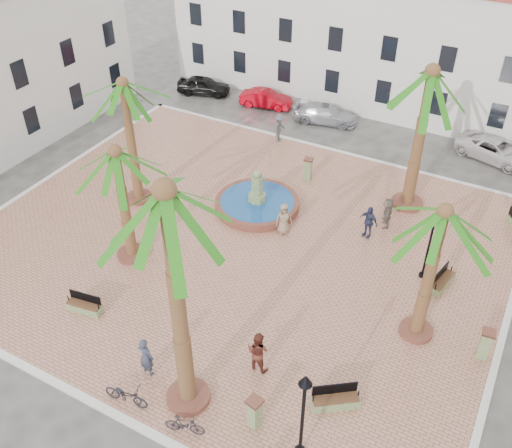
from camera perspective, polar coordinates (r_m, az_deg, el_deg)
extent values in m
plane|color=#56544F|center=(29.29, -1.72, -1.93)|extent=(120.00, 120.00, 0.00)
cube|color=tan|center=(29.24, -1.72, -1.81)|extent=(26.00, 22.00, 0.15)
cube|color=silver|center=(37.49, 6.77, 7.55)|extent=(26.30, 0.30, 0.16)
cube|color=silver|center=(23.38, -15.91, -16.83)|extent=(26.30, 0.30, 0.16)
cube|color=silver|center=(26.87, 23.48, -10.03)|extent=(0.30, 22.30, 0.16)
cube|color=silver|center=(36.41, -19.80, 4.47)|extent=(0.30, 22.30, 0.16)
cube|color=white|center=(43.50, 12.09, 17.71)|extent=(30.00, 7.00, 9.00)
cube|color=black|center=(46.65, -5.79, 16.62)|extent=(1.00, 0.12, 1.60)
cube|color=black|center=(44.77, -1.62, 15.89)|extent=(1.00, 0.12, 1.60)
cube|color=black|center=(43.14, 2.86, 15.01)|extent=(1.00, 0.12, 1.60)
cube|color=black|center=(41.79, 7.61, 13.98)|extent=(1.00, 0.12, 1.60)
cube|color=black|center=(40.73, 12.60, 12.78)|extent=(1.00, 0.12, 1.60)
cube|color=black|center=(40.00, 17.76, 11.42)|extent=(1.00, 0.12, 1.60)
cube|color=black|center=(39.61, 23.01, 9.94)|extent=(1.00, 0.12, 1.60)
cube|color=black|center=(45.69, -6.04, 20.14)|extent=(1.00, 0.12, 1.60)
cube|color=black|center=(43.77, -1.69, 19.55)|extent=(1.00, 0.12, 1.60)
cube|color=black|center=(42.10, 2.99, 18.80)|extent=(1.00, 0.12, 1.60)
cube|color=black|center=(40.71, 7.97, 17.85)|extent=(1.00, 0.12, 1.60)
cube|color=black|center=(39.63, 13.20, 16.71)|extent=(1.00, 0.12, 1.60)
cube|color=black|center=(38.87, 18.60, 15.38)|extent=(1.00, 0.12, 1.60)
cube|color=black|center=(38.47, 24.10, 13.87)|extent=(1.00, 0.12, 1.60)
cube|color=black|center=(38.63, -21.56, 9.63)|extent=(0.12, 1.00, 1.60)
cube|color=black|center=(40.99, -17.55, 12.10)|extent=(0.12, 1.00, 1.60)
cube|color=black|center=(43.59, -13.93, 14.23)|extent=(0.12, 1.00, 1.60)
cube|color=black|center=(37.46, -22.61, 13.67)|extent=(0.12, 1.00, 1.60)
cube|color=black|center=(39.89, -18.36, 15.97)|extent=(0.12, 1.00, 1.60)
cube|color=black|center=(42.56, -14.55, 17.93)|extent=(0.12, 1.00, 1.60)
cylinder|color=brown|center=(31.42, 0.12, 2.03)|extent=(4.63, 4.63, 0.44)
cylinder|color=#194C8C|center=(31.31, 0.12, 2.32)|extent=(4.08, 4.08, 0.07)
cylinder|color=#788E58|center=(31.29, 0.12, 2.36)|extent=(0.99, 0.99, 0.88)
cylinder|color=#788E58|center=(30.80, 0.12, 3.70)|extent=(0.66, 0.66, 1.32)
sphere|color=#788E58|center=(30.35, 0.12, 5.00)|extent=(0.49, 0.49, 0.49)
cylinder|color=brown|center=(32.83, -11.58, 2.66)|extent=(1.44, 1.44, 0.22)
cylinder|color=brown|center=(31.04, -12.37, 7.93)|extent=(0.47, 0.47, 6.71)
sphere|color=brown|center=(29.59, -13.24, 13.59)|extent=(0.63, 0.63, 0.63)
cylinder|color=brown|center=(28.89, -12.26, -2.90)|extent=(1.49, 1.49, 0.22)
cylinder|color=brown|center=(27.12, -13.06, 1.87)|extent=(0.48, 0.48, 5.68)
sphere|color=brown|center=(25.63, -13.93, 7.06)|extent=(0.65, 0.65, 0.65)
cylinder|color=brown|center=(22.64, -6.77, -16.74)|extent=(1.67, 1.67, 0.25)
cylinder|color=brown|center=(19.02, -7.80, -8.27)|extent=(0.54, 0.54, 9.25)
sphere|color=brown|center=(16.08, -9.16, 3.37)|extent=(0.73, 0.73, 0.73)
cylinder|color=brown|center=(25.52, 15.69, -10.20)|extent=(1.42, 1.42, 0.21)
cylinder|color=brown|center=(23.36, 16.97, -4.88)|extent=(0.46, 0.46, 6.15)
sphere|color=brown|center=(21.51, 18.41, 1.22)|extent=(0.62, 0.62, 0.62)
cylinder|color=brown|center=(32.78, 14.84, 2.09)|extent=(1.72, 1.72, 0.26)
cylinder|color=brown|center=(30.79, 15.97, 8.01)|extent=(0.56, 0.56, 7.52)
sphere|color=brown|center=(29.23, 17.24, 14.43)|extent=(0.75, 0.75, 0.75)
cube|color=#788E58|center=(26.52, -16.77, -8.01)|extent=(1.70, 0.74, 0.37)
cube|color=#56351E|center=(26.38, -16.85, -7.69)|extent=(1.60, 0.68, 0.05)
cube|color=black|center=(26.32, -16.71, -7.02)|extent=(1.54, 0.28, 0.46)
cylinder|color=black|center=(26.70, -18.27, -7.06)|extent=(0.05, 0.05, 0.27)
cylinder|color=black|center=(25.92, -15.48, -7.99)|extent=(0.05, 0.05, 0.27)
cube|color=#788E58|center=(22.44, 7.91, -17.22)|extent=(1.80, 1.52, 0.40)
cube|color=#56351E|center=(22.25, 7.96, -16.87)|extent=(1.68, 1.42, 0.06)
cube|color=black|center=(22.16, 7.88, -16.00)|extent=(1.42, 1.05, 0.50)
cylinder|color=black|center=(21.99, 5.73, -17.00)|extent=(0.05, 0.05, 0.30)
cylinder|color=black|center=(22.35, 10.21, -16.36)|extent=(0.05, 0.05, 0.30)
cube|color=#788E58|center=(27.89, 18.13, -5.65)|extent=(0.87, 1.79, 0.38)
cube|color=#56351E|center=(27.75, 18.21, -5.31)|extent=(0.80, 1.68, 0.06)
cube|color=black|center=(27.63, 17.93, -4.74)|extent=(0.39, 1.59, 0.48)
cylinder|color=black|center=(27.09, 17.52, -6.04)|extent=(0.05, 0.05, 0.29)
cylinder|color=black|center=(28.28, 18.96, -4.27)|extent=(0.05, 0.05, 0.29)
cylinder|color=black|center=(19.78, 4.67, -18.83)|extent=(0.12, 0.12, 3.72)
cone|color=black|center=(18.15, 4.99, -15.27)|extent=(0.45, 0.45, 0.41)
sphere|color=beige|center=(18.27, 4.96, -15.57)|extent=(0.25, 0.25, 0.25)
cylinder|color=black|center=(28.24, 16.27, -4.90)|extent=(0.32, 0.32, 0.14)
cylinder|color=black|center=(27.22, 16.85, -2.37)|extent=(0.11, 0.11, 3.20)
cone|color=black|center=(26.20, 17.51, 0.56)|extent=(0.39, 0.39, 0.36)
sphere|color=beige|center=(26.27, 17.46, 0.33)|extent=(0.21, 0.21, 0.21)
cube|color=#788E58|center=(21.39, -0.15, -18.44)|extent=(0.49, 0.49, 1.34)
cube|color=brown|center=(20.80, -0.15, -17.32)|extent=(0.62, 0.62, 0.10)
cube|color=#788E58|center=(33.74, 5.23, 5.45)|extent=(0.44, 0.44, 1.29)
cube|color=brown|center=(33.38, 5.30, 6.46)|extent=(0.55, 0.55, 0.10)
cube|color=#788E58|center=(25.05, 21.91, -11.16)|extent=(0.45, 0.45, 1.36)
cube|color=brown|center=(24.54, 22.30, -10.01)|extent=(0.57, 0.57, 0.10)
imported|color=#30374B|center=(23.00, -10.96, -12.88)|extent=(0.71, 0.50, 1.88)
imported|color=black|center=(22.62, -12.87, -16.30)|extent=(1.87, 0.86, 0.95)
imported|color=#59261C|center=(22.76, 0.18, -12.59)|extent=(0.94, 0.74, 1.90)
imported|color=black|center=(21.56, -7.15, -19.31)|extent=(1.55, 0.82, 0.90)
imported|color=#917960|center=(29.23, 2.81, 0.52)|extent=(1.02, 0.97, 1.76)
imported|color=#2A3252|center=(29.53, 11.18, 0.24)|extent=(1.14, 0.73, 1.81)
imported|color=#4D4D52|center=(37.54, 2.37, 9.59)|extent=(0.75, 1.24, 1.87)
imported|color=#6C6053|center=(30.47, 13.02, 1.12)|extent=(0.90, 1.65, 1.70)
imported|color=black|center=(44.74, -5.26, 13.63)|extent=(4.29, 2.68, 1.36)
imported|color=#A9000D|center=(42.55, 1.00, 12.41)|extent=(3.98, 2.04, 1.25)
imported|color=#B2B0BA|center=(40.61, 6.94, 10.89)|extent=(4.69, 2.68, 1.28)
imported|color=silver|center=(38.83, 22.87, 6.85)|extent=(5.31, 3.49, 1.36)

